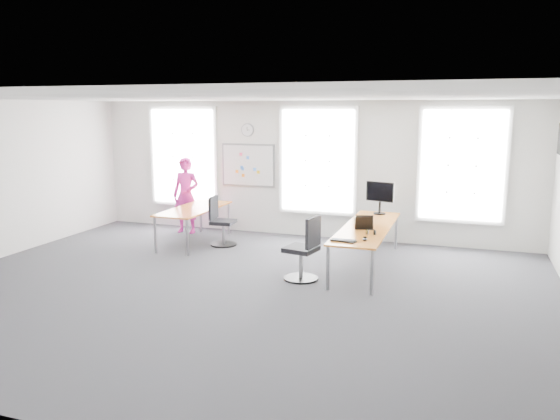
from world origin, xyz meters
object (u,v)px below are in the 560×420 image
at_px(desk_right, 367,229).
at_px(monitor, 380,195).
at_px(chair_left, 221,224).
at_px(keyboard, 343,241).
at_px(person, 186,195).
at_px(desk_left, 194,211).
at_px(chair_right, 304,252).
at_px(headphones, 371,232).

height_order(desk_right, monitor, monitor).
xyz_separation_m(chair_left, keyboard, (3.01, -1.83, 0.30)).
relative_size(desk_right, person, 1.76).
distance_m(desk_left, keyboard, 4.04).
relative_size(desk_right, chair_right, 2.81).
bearing_deg(chair_left, desk_right, -105.99).
xyz_separation_m(chair_right, headphones, (1.01, 0.49, 0.31)).
xyz_separation_m(chair_left, person, (-1.24, 0.83, 0.42)).
xyz_separation_m(desk_left, monitor, (3.80, 0.65, 0.44)).
bearing_deg(chair_left, headphones, -115.26).
relative_size(desk_left, monitor, 3.21).
relative_size(desk_left, headphones, 12.80).
height_order(chair_left, person, person).
distance_m(chair_left, person, 1.55).
height_order(chair_right, person, person).
height_order(chair_right, headphones, chair_right).
bearing_deg(headphones, desk_left, 157.47).
distance_m(desk_right, desk_left, 3.82).
relative_size(chair_right, monitor, 1.67).
bearing_deg(desk_right, monitor, 88.59).
bearing_deg(keyboard, person, 162.24).
bearing_deg(chair_right, desk_left, -109.21).
bearing_deg(desk_left, chair_left, 2.24).
bearing_deg(headphones, chair_left, 154.30).
bearing_deg(monitor, chair_left, -152.98).
height_order(desk_right, person, person).
bearing_deg(desk_left, person, 127.31).
bearing_deg(desk_right, keyboard, -97.58).
relative_size(desk_left, person, 1.20).
xyz_separation_m(desk_right, headphones, (0.17, -0.62, 0.09)).
xyz_separation_m(person, keyboard, (4.25, -2.66, -0.11)).
xyz_separation_m(desk_right, chair_right, (-0.84, -1.11, -0.22)).
bearing_deg(person, chair_left, -35.43).
relative_size(desk_left, keyboard, 5.03).
xyz_separation_m(desk_left, keyboard, (3.61, -1.81, 0.06)).
relative_size(desk_right, keyboard, 7.39).
distance_m(desk_left, headphones, 4.12).
distance_m(chair_right, chair_left, 2.90).
xyz_separation_m(desk_left, chair_left, (0.60, 0.02, -0.24)).
distance_m(chair_right, person, 4.41).
bearing_deg(desk_right, headphones, -74.55).
distance_m(keyboard, monitor, 2.50).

